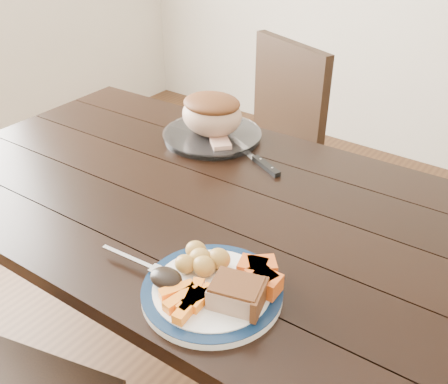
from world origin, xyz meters
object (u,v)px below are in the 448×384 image
Objects in this scene: serving_platter at (212,136)px; roast_joint at (212,115)px; dining_table at (205,224)px; dinner_plate at (212,292)px; carving_knife at (259,161)px; fork at (140,263)px; pork_slice at (236,294)px; chair_far at (264,145)px.

roast_joint reaches higher than serving_platter.
dinner_plate reaches higher than dining_table.
serving_platter is 1.02× the size of carving_knife.
serving_platter is at bearing -168.19° from carving_knife.
carving_knife is (-0.06, 0.55, -0.01)m from fork.
fork is at bearing -59.39° from carving_knife.
roast_joint is at bearing 127.59° from dinner_plate.
serving_platter reaches higher than dining_table.
chair_far is at bearing 119.37° from pork_slice.
chair_far is 9.64× the size of pork_slice.
roast_joint is 0.65× the size of carving_knife.
chair_far is at bearing 99.70° from roast_joint.
dining_table is at bearing -69.58° from carving_knife.
chair_far is 1.16m from dinner_plate.
fork is at bearing -169.47° from dinner_plate.
carving_knife is at bearing 86.11° from dining_table.
pork_slice is at bearing 1.57° from fork.
dinner_plate is at bearing 5.69° from fork.
pork_slice is (0.06, -0.01, 0.03)m from dinner_plate.
dining_table is 0.36m from serving_platter.
serving_platter is 0.21m from carving_knife.
serving_platter is at bearing 121.17° from chair_far.
carving_knife is (0.28, -0.50, 0.23)m from chair_far.
dinner_plate is 0.94× the size of carving_knife.
roast_joint is (0.00, 0.00, 0.07)m from serving_platter.
dinner_plate is 0.57m from carving_knife.
chair_far is 0.51m from serving_platter.
chair_far is 1.20m from pork_slice.
carving_knife is at bearing -12.50° from roast_joint.
serving_platter is 1.56× the size of roast_joint.
dining_table is at bearing -56.02° from serving_platter.
serving_platter is 0.76m from pork_slice.
dinner_plate is 0.71m from serving_platter.
dining_table is 5.44× the size of carving_knife.
dining_table is 5.35× the size of serving_platter.
chair_far reaches higher than carving_knife.
fork is 0.91× the size of roast_joint.
chair_far is 3.10× the size of carving_knife.
pork_slice is at bearing -4.76° from dinner_plate.
dinner_plate is 2.91× the size of pork_slice.
carving_knife is at bearing 141.26° from chair_far.
carving_knife is (0.21, -0.05, -0.07)m from roast_joint.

